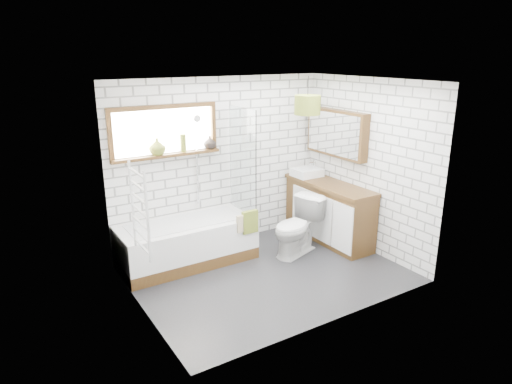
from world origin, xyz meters
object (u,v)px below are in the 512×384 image
bathtub (187,242)px  basin (307,172)px  vanity (329,211)px  pendant (307,105)px  toilet (297,227)px

bathtub → basin: (2.14, 0.09, 0.69)m
vanity → pendant: 1.68m
basin → toilet: (-0.68, -0.66, -0.57)m
toilet → pendant: pendant is taller
vanity → bathtub: bearing=169.5°
toilet → pendant: 1.76m
basin → pendant: size_ratio=1.13×
toilet → pendant: (0.38, 0.33, 1.68)m
toilet → basin: bearing=116.7°
pendant → toilet: bearing=-139.2°
bathtub → vanity: (2.20, -0.41, 0.16)m
basin → vanity: bearing=-83.2°
toilet → bathtub: bearing=-129.1°
basin → pendant: 1.20m
toilet → pendant: bearing=113.1°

